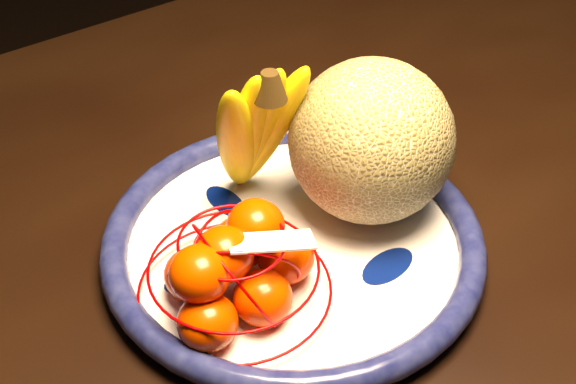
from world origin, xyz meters
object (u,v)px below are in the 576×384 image
cantaloupe (371,141)px  banana_bunch (253,126)px  fruit_bowl (293,243)px  dining_table (312,209)px  mandarin_bag (234,269)px

cantaloupe → banana_bunch: banana_bunch is taller
fruit_bowl → cantaloupe: 0.12m
dining_table → banana_bunch: 0.21m
fruit_bowl → cantaloupe: size_ratio=2.30×
mandarin_bag → cantaloupe: bearing=16.0°
fruit_bowl → banana_bunch: size_ratio=2.01×
fruit_bowl → banana_bunch: 0.12m
dining_table → banana_bunch: (-0.10, -0.05, 0.18)m
dining_table → fruit_bowl: (-0.09, -0.12, 0.09)m
fruit_bowl → banana_bunch: banana_bunch is taller
cantaloupe → banana_bunch: size_ratio=0.88×
mandarin_bag → banana_bunch: bearing=55.2°
fruit_bowl → mandarin_bag: mandarin_bag is taller
cantaloupe → mandarin_bag: size_ratio=0.78×
dining_table → mandarin_bag: mandarin_bag is taller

